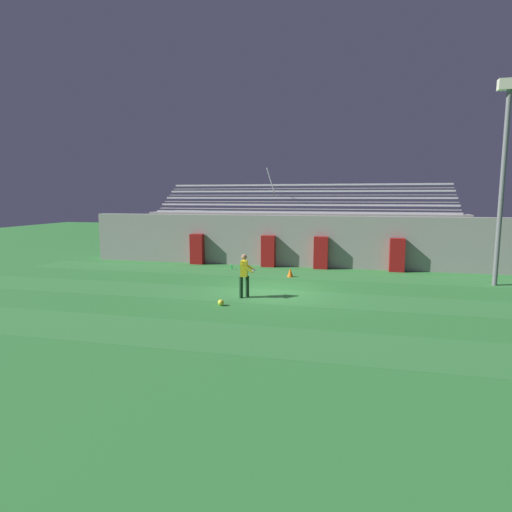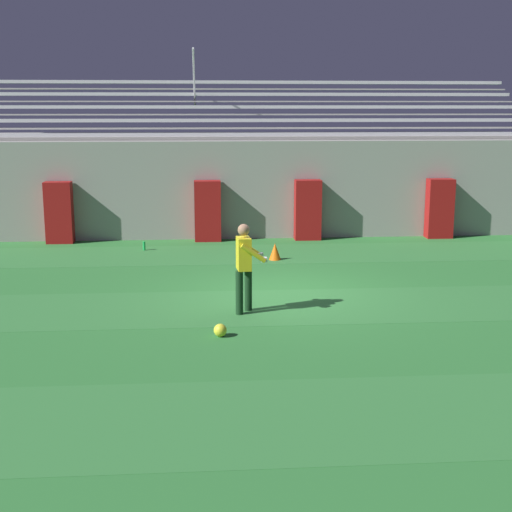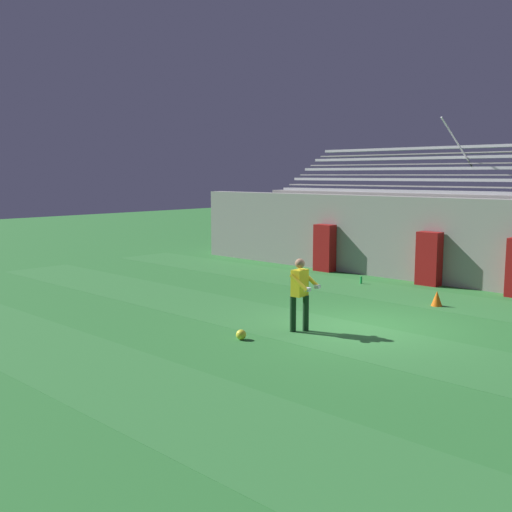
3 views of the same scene
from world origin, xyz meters
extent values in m
plane|color=#2D7533|center=(0.00, 0.00, 0.00)|extent=(80.00, 80.00, 0.00)
cube|color=#337A38|center=(0.00, -6.00, 0.00)|extent=(28.00, 2.49, 0.01)
cube|color=#337A38|center=(0.00, -1.01, 0.00)|extent=(28.00, 2.49, 0.01)
cube|color=#337A38|center=(0.00, 3.98, 0.00)|extent=(28.00, 2.49, 0.01)
cube|color=#999691|center=(0.00, 6.50, 1.40)|extent=(24.00, 0.60, 2.80)
cube|color=maroon|center=(-1.43, 5.95, 0.86)|extent=(0.74, 0.44, 1.72)
cube|color=maroon|center=(-5.58, 5.95, 0.86)|extent=(0.74, 0.44, 1.72)
cube|color=#999691|center=(0.00, 8.85, 1.45)|extent=(18.00, 3.90, 2.90)
cube|color=silver|center=(0.00, 7.25, 2.95)|extent=(17.10, 0.36, 0.10)
cube|color=#999691|center=(0.00, 7.05, 2.72)|extent=(17.10, 0.60, 0.04)
cube|color=silver|center=(0.00, 7.95, 3.35)|extent=(17.10, 0.36, 0.10)
cube|color=#999691|center=(0.00, 7.75, 3.12)|extent=(17.10, 0.60, 0.04)
cube|color=silver|center=(0.00, 8.65, 3.75)|extent=(17.10, 0.36, 0.10)
cube|color=#999691|center=(0.00, 8.45, 3.52)|extent=(17.10, 0.60, 0.04)
cylinder|color=silver|center=(-1.78, 8.40, 4.60)|extent=(0.06, 2.63, 1.65)
cylinder|color=#143319|center=(-0.74, -1.24, 0.41)|extent=(0.15, 0.15, 0.82)
cylinder|color=#143319|center=(-0.92, -1.48, 0.41)|extent=(0.15, 0.15, 0.82)
cube|color=yellow|center=(-0.83, -1.36, 1.12)|extent=(0.27, 0.40, 0.60)
sphere|color=#A37556|center=(-0.83, -1.36, 1.56)|extent=(0.22, 0.22, 0.22)
cylinder|color=yellow|center=(-0.71, -1.11, 1.17)|extent=(0.48, 0.13, 0.37)
cylinder|color=yellow|center=(-0.67, -1.59, 1.17)|extent=(0.48, 0.13, 0.37)
cube|color=silver|center=(-0.51, -1.13, 1.04)|extent=(0.12, 0.12, 0.08)
cube|color=silver|center=(-0.47, -1.53, 1.04)|extent=(0.12, 0.12, 0.08)
sphere|color=yellow|center=(-1.31, -2.76, 0.11)|extent=(0.22, 0.22, 0.22)
cone|color=orange|center=(0.22, 3.24, 0.21)|extent=(0.30, 0.30, 0.42)
cylinder|color=green|center=(-3.15, 4.68, 0.12)|extent=(0.07, 0.07, 0.24)
camera|label=1|loc=(3.33, -16.78, 3.82)|focal=30.00mm
camera|label=2|loc=(-1.57, -14.13, 3.76)|focal=50.00mm
camera|label=3|loc=(7.51, -11.68, 3.53)|focal=42.00mm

